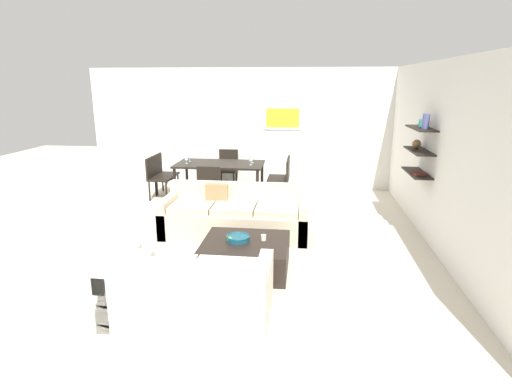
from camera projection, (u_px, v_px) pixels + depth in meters
ground_plane at (230, 241)px, 6.36m from camera, size 18.00×18.00×0.00m
back_wall_unit at (271, 129)px, 9.36m from camera, size 8.40×0.09×2.70m
right_wall_shelf_unit at (433, 152)px, 6.23m from camera, size 0.34×8.20×2.70m
sofa_beige at (235, 217)px, 6.60m from camera, size 2.30×0.90×0.78m
loveseat_white at (189, 291)px, 4.24m from camera, size 1.66×0.90×0.78m
coffee_table at (245, 255)px, 5.38m from camera, size 1.11×1.01×0.38m
decorative_bowl at (238, 238)px, 5.35m from camera, size 0.31×0.31×0.07m
candle_jar at (264, 238)px, 5.37m from camera, size 0.07×0.07×0.08m
apple_on_coffee_table at (230, 240)px, 5.30m from camera, size 0.08×0.08×0.08m
dining_table at (220, 166)px, 8.58m from camera, size 1.81×0.98×0.75m
dining_chair_right_near at (282, 179)px, 8.26m from camera, size 0.44×0.44×0.88m
dining_chair_head at (228, 166)px, 9.49m from camera, size 0.44×0.44×0.88m
dining_chair_right_far at (283, 174)px, 8.69m from camera, size 0.44×0.44×0.88m
dining_chair_foot at (210, 185)px, 7.77m from camera, size 0.44×0.44×0.88m
dining_chair_left_far at (163, 171)px, 8.99m from camera, size 0.44×0.44×0.88m
dining_chair_left_near at (156, 175)px, 8.57m from camera, size 0.44×0.44×0.88m
wine_glass_left_far at (190, 156)px, 8.73m from camera, size 0.07×0.07×0.18m
wine_glass_right_far at (252, 158)px, 8.57m from camera, size 0.06×0.06×0.16m
wine_glass_right_near at (251, 159)px, 8.34m from camera, size 0.07×0.07×0.18m
wine_glass_left_near at (186, 158)px, 8.50m from camera, size 0.07×0.07×0.17m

